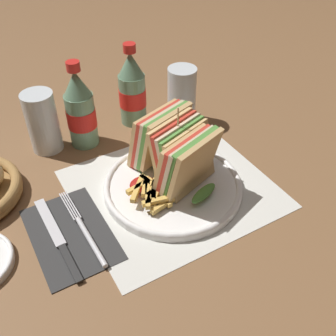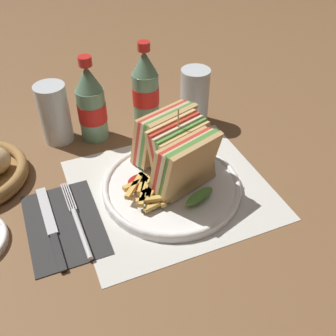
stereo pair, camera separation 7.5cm
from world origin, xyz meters
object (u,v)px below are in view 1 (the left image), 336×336
object	(u,v)px
plate_main	(173,185)
coke_bottle_near	(80,111)
club_sandwich	(176,152)
coke_bottle_far	(132,90)
knife	(58,238)
fork	(86,233)
glass_near	(182,95)
glass_far	(43,122)

from	to	relation	value
plate_main	coke_bottle_near	distance (m)	0.26
club_sandwich	coke_bottle_far	bearing A→B (deg)	83.80
club_sandwich	coke_bottle_far	xyz separation A→B (m)	(0.03, 0.24, 0.01)
knife	coke_bottle_far	xyz separation A→B (m)	(0.28, 0.27, 0.08)
club_sandwich	fork	bearing A→B (deg)	-167.57
plate_main	glass_near	size ratio (longest dim) A/B	1.99
coke_bottle_far	glass_near	size ratio (longest dim) A/B	1.44
coke_bottle_far	glass_far	world-z (taller)	coke_bottle_far
fork	glass_far	world-z (taller)	glass_far
glass_near	glass_far	size ratio (longest dim) A/B	1.00
knife	glass_far	world-z (taller)	glass_far
fork	glass_far	bearing A→B (deg)	84.75
club_sandwich	knife	distance (m)	0.26
plate_main	glass_near	bearing A→B (deg)	54.85
plate_main	coke_bottle_near	size ratio (longest dim) A/B	1.38
plate_main	club_sandwich	xyz separation A→B (m)	(0.02, 0.02, 0.07)
knife	coke_bottle_near	xyz separation A→B (m)	(0.14, 0.24, 0.08)
knife	club_sandwich	bearing A→B (deg)	5.23
knife	glass_near	xyz separation A→B (m)	(0.38, 0.21, 0.06)
glass_near	coke_bottle_far	bearing A→B (deg)	152.09
plate_main	glass_far	distance (m)	0.31
fork	coke_bottle_near	distance (m)	0.29
knife	coke_bottle_near	bearing A→B (deg)	58.31
fork	knife	bearing A→B (deg)	158.72
fork	coke_bottle_far	distance (m)	0.37
fork	coke_bottle_near	bearing A→B (deg)	68.14
club_sandwich	knife	xyz separation A→B (m)	(-0.25, -0.03, -0.07)
club_sandwich	fork	size ratio (longest dim) A/B	1.09
club_sandwich	coke_bottle_near	bearing A→B (deg)	116.61
knife	glass_far	size ratio (longest dim) A/B	1.53
glass_far	coke_bottle_far	bearing A→B (deg)	0.41
fork	coke_bottle_far	world-z (taller)	coke_bottle_far
coke_bottle_near	glass_near	xyz separation A→B (m)	(0.23, -0.03, -0.02)
club_sandwich	knife	world-z (taller)	club_sandwich
club_sandwich	glass_far	bearing A→B (deg)	128.08
fork	glass_near	distance (m)	0.41
plate_main	glass_near	distance (m)	0.25
knife	coke_bottle_far	size ratio (longest dim) A/B	1.07
coke_bottle_far	glass_near	distance (m)	0.12
club_sandwich	fork	xyz separation A→B (m)	(-0.21, -0.05, -0.07)
club_sandwich	coke_bottle_far	world-z (taller)	coke_bottle_far
coke_bottle_near	glass_far	world-z (taller)	coke_bottle_near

